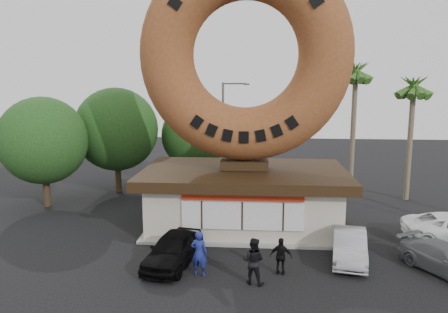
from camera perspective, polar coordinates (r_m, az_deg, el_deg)
ground at (r=19.46m, az=2.03°, el=-14.74°), size 90.00×90.00×0.00m
donut_shop at (r=24.51m, az=2.66°, el=-5.14°), size 11.20×7.20×3.80m
giant_donut at (r=23.73m, az=2.81°, el=13.13°), size 11.32×2.89×11.32m
tree_west at (r=32.52m, az=-13.88°, el=3.45°), size 6.00×6.00×7.65m
tree_mid at (r=33.27m, az=-3.71°, el=2.78°), size 5.20×5.20×6.63m
tree_far at (r=30.24m, az=-22.55°, el=1.93°), size 5.60×5.60×7.14m
palm_near at (r=32.40m, az=16.83°, el=9.99°), size 2.60×2.60×9.75m
palm_far at (r=31.89m, az=23.53°, el=7.93°), size 2.60×2.60×8.75m
street_lamp at (r=33.97m, az=0.11°, el=3.73°), size 2.11×0.20×8.00m
person_left at (r=18.74m, az=-3.26°, el=-12.50°), size 0.77×0.57×1.94m
person_center at (r=18.06m, az=3.85°, el=-13.45°), size 1.09×0.94×1.92m
person_right at (r=19.00m, az=7.47°, el=-12.81°), size 0.99×0.55×1.60m
car_black at (r=19.91m, az=-6.63°, el=-11.94°), size 2.51×4.52×1.45m
car_silver at (r=21.08m, az=16.08°, el=-11.14°), size 2.13×4.32×1.36m
car_grey at (r=21.23m, az=27.10°, el=-11.91°), size 3.66×4.51×1.23m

